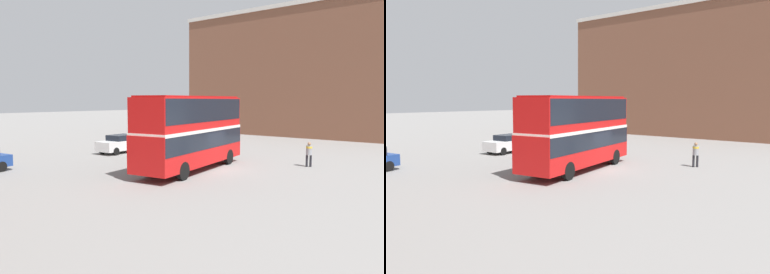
# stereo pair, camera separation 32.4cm
# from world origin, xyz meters

# --- Properties ---
(ground_plane) EXTENTS (240.00, 240.00, 0.00)m
(ground_plane) POSITION_xyz_m (0.00, 0.00, 0.00)
(ground_plane) COLOR gray
(building_row_right) EXTENTS (11.25, 33.50, 16.42)m
(building_row_right) POSITION_xyz_m (28.53, 4.60, 8.22)
(building_row_right) COLOR brown
(building_row_right) RESTS_ON ground_plane
(double_decker_bus) EXTENTS (10.42, 4.09, 4.89)m
(double_decker_bus) POSITION_xyz_m (-1.26, 1.06, 2.80)
(double_decker_bus) COLOR red
(double_decker_bus) RESTS_ON ground_plane
(pedestrian_foreground) EXTENTS (0.59, 0.59, 1.72)m
(pedestrian_foreground) POSITION_xyz_m (4.73, -4.55, 1.05)
(pedestrian_foreground) COLOR #232328
(pedestrian_foreground) RESTS_ON ground_plane
(parked_car_kerb_near) EXTENTS (4.74, 2.91, 1.66)m
(parked_car_kerb_near) POSITION_xyz_m (10.99, 15.05, 0.83)
(parked_car_kerb_near) COLOR maroon
(parked_car_kerb_near) RESTS_ON ground_plane
(parked_car_side_street) EXTENTS (4.30, 2.11, 1.59)m
(parked_car_side_street) POSITION_xyz_m (1.10, 11.09, 0.81)
(parked_car_side_street) COLOR silver
(parked_car_side_street) RESTS_ON ground_plane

